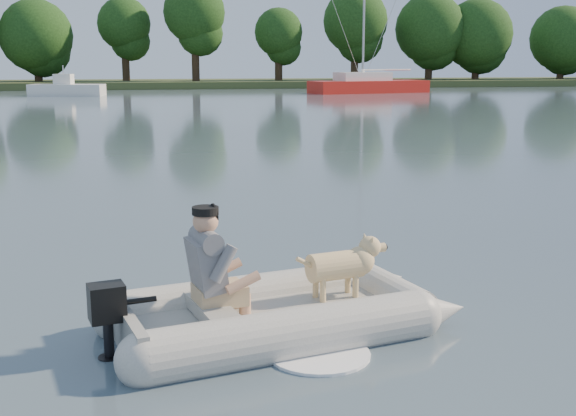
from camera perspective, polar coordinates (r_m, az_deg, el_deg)
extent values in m
plane|color=slate|center=(6.31, 0.33, -10.54)|extent=(160.00, 160.00, 0.00)
cube|color=#47512D|center=(67.77, -10.56, 9.58)|extent=(160.00, 12.00, 0.70)
cylinder|color=#332316|center=(67.62, -19.13, 10.17)|extent=(0.70, 0.70, 2.94)
sphere|color=#26551C|center=(67.65, -19.30, 12.73)|extent=(6.27, 6.27, 6.27)
cylinder|color=#332316|center=(67.69, -12.69, 10.83)|extent=(0.70, 0.70, 3.67)
sphere|color=#26551C|center=(67.76, -12.84, 14.02)|extent=(4.69, 4.69, 4.69)
cylinder|color=#332316|center=(66.06, -7.32, 11.27)|extent=(0.70, 0.70, 4.29)
sphere|color=#26551C|center=(66.19, -7.42, 15.09)|extent=(5.43, 5.43, 5.43)
cylinder|color=#332316|center=(67.32, -0.74, 10.91)|extent=(0.70, 0.70, 3.21)
sphere|color=#26551C|center=(67.37, -0.75, 13.72)|extent=(4.41, 4.41, 4.41)
cylinder|color=#332316|center=(69.67, 5.27, 11.18)|extent=(0.70, 0.70, 3.94)
sphere|color=#26551C|center=(69.76, 5.34, 14.51)|extent=(6.03, 6.03, 6.03)
cylinder|color=#332316|center=(72.45, 11.06, 10.87)|extent=(0.70, 0.70, 3.52)
sphere|color=#26551C|center=(72.51, 11.17, 13.72)|extent=(6.68, 6.68, 6.68)
cylinder|color=#332316|center=(74.18, 14.59, 10.61)|extent=(0.70, 0.70, 3.21)
sphere|color=#26551C|center=(74.22, 14.73, 13.15)|extent=(6.79, 6.79, 6.79)
cylinder|color=#332316|center=(78.26, 20.72, 10.18)|extent=(0.70, 0.70, 2.96)
sphere|color=#26551C|center=(78.29, 20.88, 12.40)|extent=(6.40, 6.40, 6.40)
cube|color=red|center=(55.31, 6.42, 9.38)|extent=(9.45, 4.63, 1.13)
cube|color=white|center=(55.00, 5.92, 10.27)|extent=(4.32, 2.85, 0.68)
cylinder|color=#A5A5AA|center=(55.15, 6.04, 15.87)|extent=(0.18, 0.18, 11.34)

